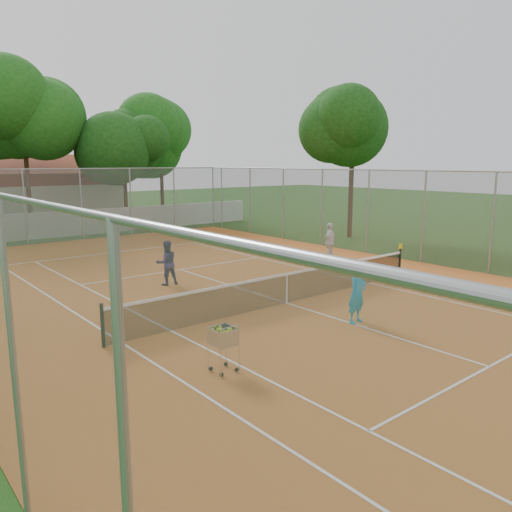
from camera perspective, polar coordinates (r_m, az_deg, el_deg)
ground at (r=15.68m, az=3.50°, el=-5.46°), size 120.00×120.00×0.00m
court_pad at (r=15.67m, az=3.50°, el=-5.43°), size 18.00×34.00×0.02m
court_lines at (r=15.67m, az=3.50°, el=-5.38°), size 10.98×23.78×0.01m
tennis_net at (r=15.54m, az=3.52°, el=-3.65°), size 11.88×0.10×0.98m
perimeter_fence at (r=15.24m, az=3.59°, el=1.78°), size 18.00×34.00×4.00m
boundary_wall at (r=31.92m, az=-20.44°, el=3.52°), size 26.00×0.30×1.50m
tropical_trees at (r=34.57m, az=-22.58°, el=10.95°), size 29.00×19.00×10.00m
player_near at (r=13.84m, az=11.49°, el=-4.02°), size 0.69×0.50×1.74m
player_far_left at (r=18.05m, az=-10.18°, el=-0.77°), size 0.87×0.73×1.60m
player_far_right at (r=22.14m, az=8.43°, el=1.56°), size 1.10×0.74×1.74m
ball_hopper at (r=10.57m, az=-3.74°, el=-10.44°), size 0.62×0.62×1.05m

